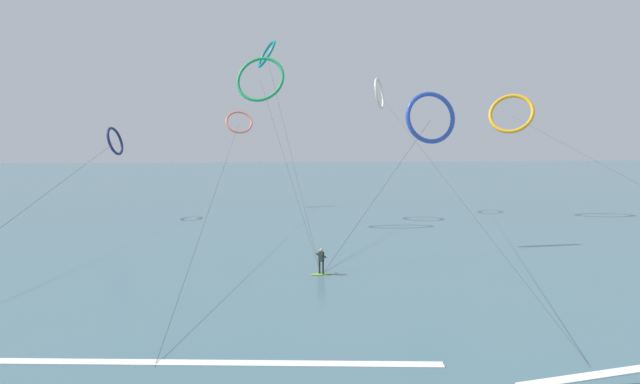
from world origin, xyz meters
TOP-DOWN VIEW (x-y plane):
  - sea_water at (0.00, 106.18)m, footprint 400.00×200.00m
  - surfer_lime at (0.24, 22.44)m, footprint 1.40×0.73m
  - kite_navy at (-18.99, 49.11)m, footprint 1.64×43.78m
  - kite_amber at (25.05, 46.60)m, footprint 5.57×37.74m
  - kite_emerald at (-3.28, 42.06)m, footprint 6.20×21.50m
  - kite_ivory at (10.83, 51.17)m, footprint 3.48×45.85m
  - kite_teal at (-2.52, 47.22)m, footprint 4.13×26.74m
  - kite_coral at (-5.89, 58.25)m, footprint 3.72×50.45m
  - kite_cobalt at (10.09, 30.70)m, footprint 12.02×9.00m
  - wave_crest_far at (-6.35, 9.78)m, footprint 19.06×3.22m

SIDE VIEW (x-z plane):
  - sea_water at x=0.00m, z-range 0.00..0.08m
  - wave_crest_far at x=-6.35m, z-range 0.00..0.12m
  - surfer_lime at x=0.24m, z-range -0.03..1.67m
  - kite_navy at x=-18.99m, z-range 3.47..13.65m
  - kite_cobalt at x=10.09m, z-range 4.16..16.73m
  - kite_coral at x=-5.89m, z-range 4.70..17.27m
  - kite_amber at x=25.05m, z-range 4.67..18.75m
  - kite_ivory at x=10.83m, z-range 6.14..22.24m
  - kite_emerald at x=-3.28m, z-range 6.14..23.08m
  - kite_teal at x=-2.52m, z-range 8.13..27.58m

